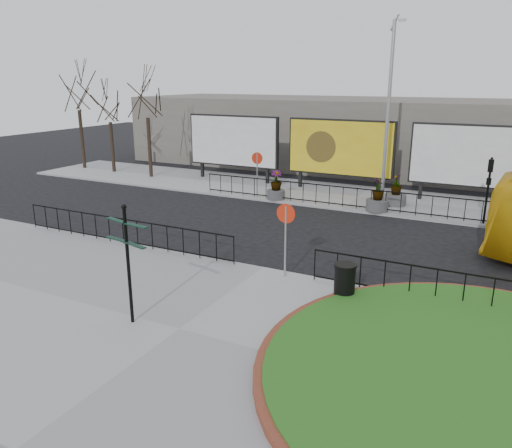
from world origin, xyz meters
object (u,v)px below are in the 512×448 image
Objects in this scene: billboard_mid at (340,148)px; fingerpost_sign at (127,253)px; planter_b at (377,199)px; lamp_post at (388,112)px; planter_c at (396,194)px; litter_bin at (345,282)px; planter_a at (276,188)px.

billboard_mid is 18.23m from fingerpost_sign.
fingerpost_sign is 15.02m from planter_b.
lamp_post is at bearing -33.25° from billboard_mid.
billboard_mid is 4.23m from lamp_post.
planter_b reaches higher than planter_c.
planter_a is (-7.15, 10.65, 0.06)m from litter_bin.
planter_b is 1.69m from planter_c.
fingerpost_sign is 2.98× the size of litter_bin.
planter_a is (-2.50, 14.65, -1.36)m from fingerpost_sign.
fingerpost_sign is (0.14, -18.22, -0.50)m from billboard_mid.
litter_bin is at bearing 55.99° from fingerpost_sign.
lamp_post is 8.37× the size of litter_bin.
planter_b is at bearing 98.78° from litter_bin.
planter_b reaches higher than litter_bin.
lamp_post is 4.19m from planter_c.
billboard_mid reaches higher than planter_c.
planter_c is (-1.09, 12.25, 0.02)m from litter_bin.
fingerpost_sign is at bearing -101.58° from planter_b.
litter_bin is at bearing -56.15° from planter_a.
planter_b is at bearing -48.62° from billboard_mid.
planter_c is at bearing 92.97° from fingerpost_sign.
planter_c is (6.05, 1.60, -0.04)m from planter_a.
litter_bin is 12.30m from planter_c.
billboard_mid is at bearing 131.38° from planter_b.
litter_bin is 0.68× the size of planter_c.
billboard_mid is 4.67m from planter_a.
billboard_mid is at bearing 56.62° from planter_a.
billboard_mid is 15.13m from litter_bin.
planter_b is (3.00, 14.65, -1.39)m from fingerpost_sign.
planter_c is at bearing 0.00° from lamp_post.
lamp_post is 4.42m from planter_b.
planter_b is (3.15, -3.57, -1.89)m from billboard_mid.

